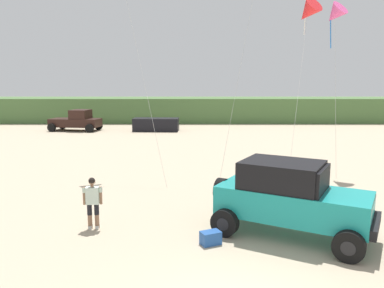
# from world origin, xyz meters

# --- Properties ---
(dune_ridge) EXTENTS (90.00, 6.45, 2.71)m
(dune_ridge) POSITION_xyz_m (-2.42, 38.38, 1.36)
(dune_ridge) COLOR #4C703D
(dune_ridge) RESTS_ON ground_plane
(jeep) EXTENTS (4.99, 4.16, 2.26)m
(jeep) POSITION_xyz_m (1.96, 4.37, 1.20)
(jeep) COLOR teal
(jeep) RESTS_ON ground_plane
(person_watching) EXTENTS (0.62, 0.33, 1.67)m
(person_watching) POSITION_xyz_m (-4.13, 4.90, 0.94)
(person_watching) COLOR #8C664C
(person_watching) RESTS_ON ground_plane
(cooler_box) EXTENTS (0.66, 0.56, 0.38)m
(cooler_box) POSITION_xyz_m (-0.46, 3.70, 0.19)
(cooler_box) COLOR #23519E
(cooler_box) RESTS_ON ground_plane
(distant_pickup) EXTENTS (4.84, 3.02, 1.98)m
(distant_pickup) POSITION_xyz_m (-11.85, 29.45, 0.94)
(distant_pickup) COLOR black
(distant_pickup) RESTS_ON ground_plane
(distant_sedan) EXTENTS (4.28, 1.91, 1.20)m
(distant_sedan) POSITION_xyz_m (-4.36, 29.27, 0.60)
(distant_sedan) COLOR black
(distant_sedan) RESTS_ON ground_plane
(kite_white_parafoil) EXTENTS (2.94, 5.97, 9.28)m
(kite_white_parafoil) POSITION_xyz_m (5.50, 15.80, 8.45)
(kite_white_parafoil) COLOR red
(kite_white_parafoil) RESTS_ON ground_plane
(kite_black_sled) EXTENTS (1.44, 2.95, 8.52)m
(kite_black_sled) POSITION_xyz_m (6.11, 13.21, 7.90)
(kite_black_sled) COLOR #E04C93
(kite_black_sled) RESTS_ON ground_plane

